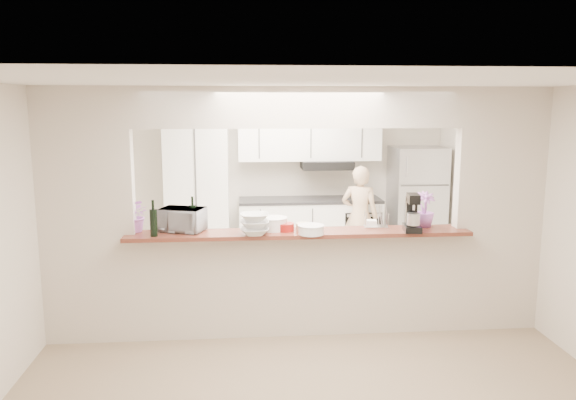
{
  "coord_description": "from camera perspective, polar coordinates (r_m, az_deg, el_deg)",
  "views": [
    {
      "loc": [
        -0.57,
        -5.44,
        2.34
      ],
      "look_at": [
        -0.08,
        0.3,
        1.34
      ],
      "focal_mm": 35.0,
      "sensor_mm": 36.0,
      "label": 1
    }
  ],
  "objects": [
    {
      "name": "floor",
      "position": [
        5.95,
        1.06,
        -13.35
      ],
      "size": [
        6.0,
        6.0,
        0.0
      ],
      "primitive_type": "plane",
      "color": "gray",
      "rests_on": "ground"
    },
    {
      "name": "plate_stack_a",
      "position": [
        5.6,
        -1.48,
        -2.41
      ],
      "size": [
        0.28,
        0.28,
        0.13
      ],
      "color": "white",
      "rests_on": "bar_counter"
    },
    {
      "name": "refrigerator",
      "position": [
        8.63,
        12.9,
        -0.37
      ],
      "size": [
        0.75,
        0.7,
        1.7
      ],
      "primitive_type": "cube",
      "color": "#ABABB0",
      "rests_on": "floor"
    },
    {
      "name": "partition",
      "position": [
        5.53,
        1.11,
        0.9
      ],
      "size": [
        5.0,
        0.15,
        2.5
      ],
      "color": "beige",
      "rests_on": "floor"
    },
    {
      "name": "stand_mixer",
      "position": [
        5.67,
        12.52,
        -1.43
      ],
      "size": [
        0.19,
        0.27,
        0.37
      ],
      "color": "black",
      "rests_on": "bar_counter"
    },
    {
      "name": "toaster_oven",
      "position": [
        5.63,
        -10.67,
        -1.97
      ],
      "size": [
        0.49,
        0.4,
        0.23
      ],
      "primitive_type": "imported",
      "rotation": [
        0.0,
        0.0,
        -0.32
      ],
      "color": "#BAB9BE",
      "rests_on": "bar_counter"
    },
    {
      "name": "flower_left",
      "position": [
        5.69,
        -15.21,
        -1.5
      ],
      "size": [
        0.37,
        0.35,
        0.34
      ],
      "primitive_type": "imported",
      "rotation": [
        0.0,
        0.0,
        -0.35
      ],
      "color": "#CC6CA8",
      "rests_on": "bar_counter"
    },
    {
      "name": "tan_bowl",
      "position": [
        5.58,
        1.64,
        -2.75
      ],
      "size": [
        0.16,
        0.16,
        0.08
      ],
      "primitive_type": "cylinder",
      "color": "#C9B98E",
      "rests_on": "bar_counter"
    },
    {
      "name": "bar_counter",
      "position": [
        5.74,
        1.08,
        -8.08
      ],
      "size": [
        3.4,
        0.38,
        1.09
      ],
      "color": "beige",
      "rests_on": "floor"
    },
    {
      "name": "plate_stack_b",
      "position": [
        5.43,
        2.35,
        -3.02
      ],
      "size": [
        0.26,
        0.26,
        0.09
      ],
      "color": "white",
      "rests_on": "bar_counter"
    },
    {
      "name": "tile_overlay",
      "position": [
        7.39,
        -0.19,
        -8.6
      ],
      "size": [
        5.0,
        2.9,
        0.01
      ],
      "primitive_type": "cube",
      "color": "silver",
      "rests_on": "floor"
    },
    {
      "name": "wine_bottle_b",
      "position": [
        5.47,
        -13.5,
        -2.21
      ],
      "size": [
        0.07,
        0.07,
        0.35
      ],
      "color": "black",
      "rests_on": "bar_counter"
    },
    {
      "name": "utensil_caddy",
      "position": [
        5.77,
        8.97,
        -1.84
      ],
      "size": [
        0.26,
        0.16,
        0.23
      ],
      "color": "silver",
      "rests_on": "bar_counter"
    },
    {
      "name": "flower_right",
      "position": [
        5.9,
        13.72,
        -0.93
      ],
      "size": [
        0.21,
        0.21,
        0.36
      ],
      "primitive_type": "imported",
      "rotation": [
        0.0,
        0.0,
        0.03
      ],
      "color": "#A962B6",
      "rests_on": "bar_counter"
    },
    {
      "name": "red_bowl",
      "position": [
        5.56,
        -0.24,
        -2.77
      ],
      "size": [
        0.17,
        0.17,
        0.08
      ],
      "primitive_type": "cylinder",
      "color": "maroon",
      "rests_on": "bar_counter"
    },
    {
      "name": "kitchen_cabinets",
      "position": [
        8.28,
        -2.13,
        0.33
      ],
      "size": [
        3.15,
        0.62,
        2.25
      ],
      "color": "white",
      "rests_on": "floor"
    },
    {
      "name": "wine_bottle_a",
      "position": [
        5.64,
        -9.65,
        -1.73
      ],
      "size": [
        0.07,
        0.07,
        0.34
      ],
      "color": "black",
      "rests_on": "bar_counter"
    },
    {
      "name": "serving_bowls",
      "position": [
        5.39,
        -3.41,
        -2.49
      ],
      "size": [
        0.29,
        0.29,
        0.2
      ],
      "primitive_type": "imported",
      "rotation": [
        0.0,
        0.0,
        0.03
      ],
      "color": "silver",
      "rests_on": "bar_counter"
    },
    {
      "name": "person",
      "position": [
        8.08,
        7.29,
        -1.75
      ],
      "size": [
        0.63,
        0.53,
        1.46
      ],
      "primitive_type": "imported",
      "rotation": [
        0.0,
        0.0,
        2.73
      ],
      "color": "tan",
      "rests_on": "floor"
    }
  ]
}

